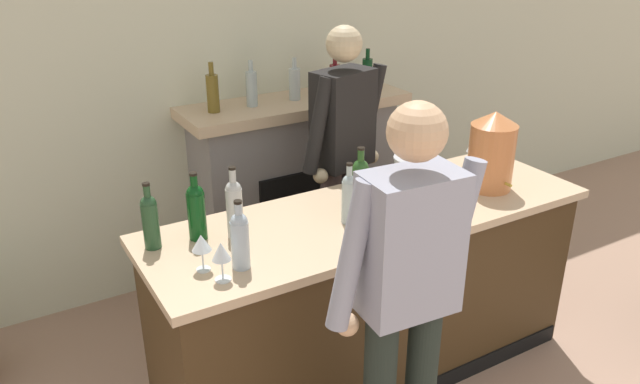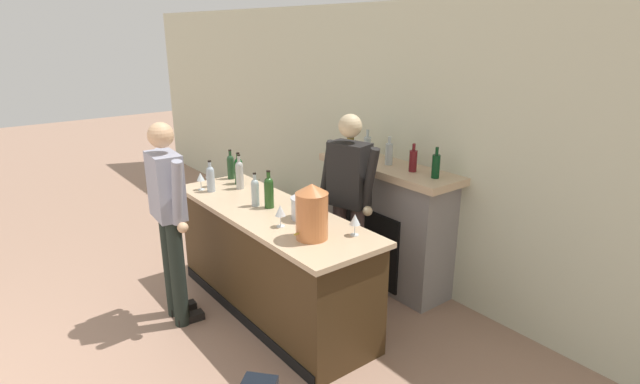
{
  "view_description": "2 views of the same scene",
  "coord_description": "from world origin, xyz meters",
  "views": [
    {
      "loc": [
        -1.81,
        0.59,
        2.34
      ],
      "look_at": [
        -0.24,
        3.26,
        0.98
      ],
      "focal_mm": 35.0,
      "sensor_mm": 36.0,
      "label": 1
    },
    {
      "loc": [
        3.37,
        0.75,
        2.51
      ],
      "look_at": [
        -0.06,
        3.4,
        1.08
      ],
      "focal_mm": 28.0,
      "sensor_mm": 36.0,
      "label": 2
    }
  ],
  "objects": [
    {
      "name": "wall_back_panel",
      "position": [
        0.0,
        4.41,
        1.38
      ],
      "size": [
        12.0,
        0.07,
        2.75
      ],
      "color": "beige",
      "rests_on": "ground_plane"
    },
    {
      "name": "wine_bottle_cabernet_heavy",
      "position": [
        -1.21,
        3.1,
        1.13
      ],
      "size": [
        0.07,
        0.07,
        0.31
      ],
      "color": "#224426",
      "rests_on": "bar_counter"
    },
    {
      "name": "potted_plant_corner",
      "position": [
        -2.09,
        3.89,
        0.29
      ],
      "size": [
        0.42,
        0.41,
        0.69
      ],
      "color": "#9D6B46",
      "rests_on": "ground_plane"
    },
    {
      "name": "person_customer",
      "position": [
        -0.52,
        2.14,
        1.0
      ],
      "size": [
        0.66,
        0.32,
        1.79
      ],
      "color": "black",
      "rests_on": "ground_plane"
    },
    {
      "name": "wine_glass_front_right",
      "position": [
        -1.08,
        2.79,
        1.11
      ],
      "size": [
        0.08,
        0.08,
        0.17
      ],
      "color": "silver",
      "rests_on": "bar_counter"
    },
    {
      "name": "wine_bottle_merlot_tall",
      "position": [
        -0.84,
        3.0,
        1.14
      ],
      "size": [
        0.08,
        0.08,
        0.35
      ],
      "color": "#B2B4B0",
      "rests_on": "bar_counter"
    },
    {
      "name": "wine_bottle_chardonnay_pale",
      "position": [
        -0.31,
        2.86,
        1.12
      ],
      "size": [
        0.07,
        0.07,
        0.31
      ],
      "color": "#A3B6B9",
      "rests_on": "bar_counter"
    },
    {
      "name": "ice_bucket_steel",
      "position": [
        0.21,
        3.02,
        1.08
      ],
      "size": [
        0.23,
        0.23,
        0.19
      ],
      "color": "silver",
      "rests_on": "bar_counter"
    },
    {
      "name": "wine_glass_near_bucket",
      "position": [
        0.24,
        2.77,
        1.12
      ],
      "size": [
        0.08,
        0.08,
        0.18
      ],
      "color": "silver",
      "rests_on": "bar_counter"
    },
    {
      "name": "copper_dispenser",
      "position": [
        0.58,
        2.83,
        1.2
      ],
      "size": [
        0.25,
        0.29,
        0.43
      ],
      "color": "#C87441",
      "rests_on": "bar_counter"
    },
    {
      "name": "wine_glass_mid_counter",
      "position": [
        -1.04,
        2.68,
        1.11
      ],
      "size": [
        0.08,
        0.08,
        0.17
      ],
      "color": "silver",
      "rests_on": "bar_counter"
    },
    {
      "name": "bar_counter",
      "position": [
        -0.14,
        2.9,
        0.5
      ],
      "size": [
        2.34,
        0.76,
        0.99
      ],
      "color": "#3F2B16",
      "rests_on": "ground_plane"
    },
    {
      "name": "person_bartender",
      "position": [
        0.12,
        3.59,
        1.0
      ],
      "size": [
        0.64,
        0.37,
        1.8
      ],
      "color": "#493939",
      "rests_on": "ground_plane"
    },
    {
      "name": "wine_bottle_port_short",
      "position": [
        -1.0,
        3.08,
        1.13
      ],
      "size": [
        0.08,
        0.08,
        0.33
      ],
      "color": "#0B3D13",
      "rests_on": "bar_counter"
    },
    {
      "name": "fireplace_stone",
      "position": [
        0.08,
        4.14,
        0.63
      ],
      "size": [
        1.54,
        0.52,
        1.55
      ],
      "color": "gray",
      "rests_on": "ground_plane"
    },
    {
      "name": "wine_bottle_riesling_slim",
      "position": [
        -0.94,
        2.73,
        1.13
      ],
      "size": [
        0.08,
        0.08,
        0.31
      ],
      "color": "#A6B6C4",
      "rests_on": "bar_counter"
    },
    {
      "name": "wine_bottle_burgundy_dark",
      "position": [
        -0.2,
        2.94,
        1.14
      ],
      "size": [
        0.08,
        0.08,
        0.34
      ],
      "color": "#244D1D",
      "rests_on": "bar_counter"
    },
    {
      "name": "wine_glass_by_dispenser",
      "position": [
        0.73,
        3.12,
        1.11
      ],
      "size": [
        0.08,
        0.08,
        0.17
      ],
      "color": "silver",
      "rests_on": "bar_counter"
    }
  ]
}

